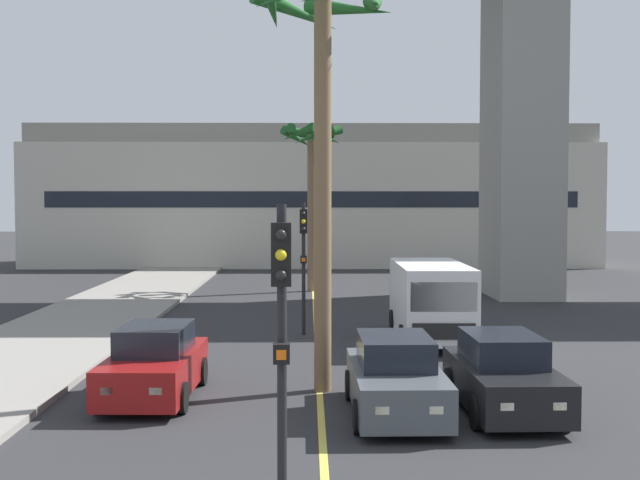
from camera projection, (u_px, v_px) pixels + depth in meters
lane_stripe_center at (316, 327)px, 27.44m from camera, size 0.14×56.00×0.01m
pier_building_backdrop at (312, 197)px, 54.36m from camera, size 36.67×8.04×9.08m
car_queue_front at (154, 365)px, 17.51m from camera, size 1.92×4.14×1.56m
car_queue_second at (395, 379)px, 16.10m from camera, size 1.87×4.12×1.56m
car_queue_third at (503, 376)px, 16.36m from camera, size 1.89×4.13×1.56m
delivery_van at (431, 299)px, 24.45m from camera, size 2.21×5.27×2.36m
traffic_light_median_near at (282, 327)px, 9.85m from camera, size 0.24×0.37×4.20m
traffic_light_median_far at (304, 249)px, 25.62m from camera, size 0.24×0.37×4.20m
palm_tree_near_median at (312, 156)px, 37.96m from camera, size 3.05×3.05×7.87m
palm_tree_mid_median at (323, 62)px, 17.85m from camera, size 3.40×3.48×9.17m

